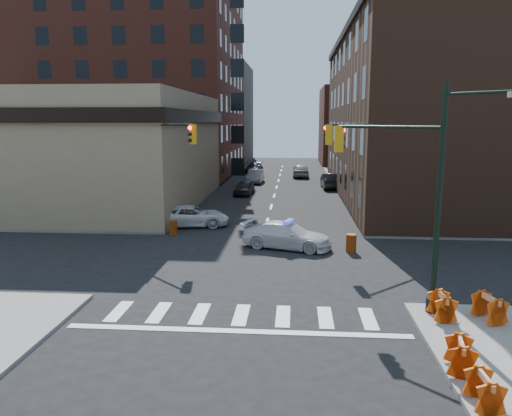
% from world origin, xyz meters
% --- Properties ---
extents(ground, '(140.00, 140.00, 0.00)m').
position_xyz_m(ground, '(0.00, 0.00, 0.00)').
color(ground, black).
rests_on(ground, ground).
extents(sidewalk_nw, '(34.00, 54.50, 0.15)m').
position_xyz_m(sidewalk_nw, '(-23.00, 32.75, 0.07)').
color(sidewalk_nw, gray).
rests_on(sidewalk_nw, ground).
extents(sidewalk_ne, '(34.00, 54.50, 0.15)m').
position_xyz_m(sidewalk_ne, '(23.00, 32.75, 0.07)').
color(sidewalk_ne, gray).
rests_on(sidewalk_ne, ground).
extents(bank_building, '(22.00, 22.00, 9.00)m').
position_xyz_m(bank_building, '(-17.00, 16.50, 4.50)').
color(bank_building, '#8D7D5C').
rests_on(bank_building, ground).
extents(apartment_block, '(25.00, 25.00, 24.00)m').
position_xyz_m(apartment_block, '(-18.50, 40.00, 12.00)').
color(apartment_block, maroon).
rests_on(apartment_block, ground).
extents(commercial_row_ne, '(14.00, 34.00, 14.00)m').
position_xyz_m(commercial_row_ne, '(13.00, 22.50, 7.00)').
color(commercial_row_ne, '#4B2D1E').
rests_on(commercial_row_ne, ground).
extents(filler_nw, '(20.00, 18.00, 16.00)m').
position_xyz_m(filler_nw, '(-16.00, 62.00, 8.00)').
color(filler_nw, brown).
rests_on(filler_nw, ground).
extents(filler_ne, '(16.00, 16.00, 12.00)m').
position_xyz_m(filler_ne, '(14.00, 58.00, 6.00)').
color(filler_ne, maroon).
rests_on(filler_ne, ground).
extents(signal_pole_se, '(5.40, 5.27, 8.00)m').
position_xyz_m(signal_pole_se, '(6.04, -5.52, 4.61)').
color(signal_pole_se, black).
rests_on(signal_pole_se, sidewalk_se).
extents(signal_pole_nw, '(3.58, 3.67, 8.00)m').
position_xyz_m(signal_pole_nw, '(-5.85, 5.34, 4.34)').
color(signal_pole_nw, black).
rests_on(signal_pole_nw, sidewalk_nw).
extents(signal_pole_ne, '(3.67, 3.58, 8.00)m').
position_xyz_m(signal_pole_ne, '(5.84, 5.35, 4.34)').
color(signal_pole_ne, black).
rests_on(signal_pole_ne, sidewalk_ne).
extents(tree_ne_near, '(3.00, 3.00, 4.85)m').
position_xyz_m(tree_ne_near, '(7.50, 26.00, 3.49)').
color(tree_ne_near, black).
rests_on(tree_ne_near, sidewalk_ne).
extents(tree_ne_far, '(3.00, 3.00, 4.85)m').
position_xyz_m(tree_ne_far, '(7.50, 34.00, 3.49)').
color(tree_ne_far, black).
rests_on(tree_ne_far, sidewalk_ne).
extents(police_car, '(5.26, 3.32, 1.42)m').
position_xyz_m(police_car, '(1.48, 2.90, 0.71)').
color(police_car, silver).
rests_on(police_car, ground).
extents(pickup, '(5.20, 3.02, 1.36)m').
position_xyz_m(pickup, '(-4.88, 8.14, 0.68)').
color(pickup, white).
rests_on(pickup, ground).
extents(parked_car_wnear, '(1.87, 3.96, 1.31)m').
position_xyz_m(parked_car_wnear, '(-2.86, 22.42, 0.66)').
color(parked_car_wnear, black).
rests_on(parked_car_wnear, ground).
extents(parked_car_wfar, '(1.79, 4.60, 1.49)m').
position_xyz_m(parked_car_wfar, '(-2.51, 31.61, 0.75)').
color(parked_car_wfar, gray).
rests_on(parked_car_wfar, ground).
extents(parked_car_wdeep, '(2.43, 4.72, 1.31)m').
position_xyz_m(parked_car_wdeep, '(-3.57, 42.82, 0.66)').
color(parked_car_wdeep, black).
rests_on(parked_car_wdeep, ground).
extents(parked_car_enear, '(1.87, 4.80, 1.56)m').
position_xyz_m(parked_car_enear, '(5.50, 27.60, 0.78)').
color(parked_car_enear, black).
rests_on(parked_car_enear, ground).
extents(parked_car_efar, '(1.96, 4.85, 1.65)m').
position_xyz_m(parked_car_efar, '(2.62, 37.89, 0.83)').
color(parked_car_efar, '#95989D').
rests_on(parked_car_efar, ground).
extents(pedestrian_a, '(0.74, 0.62, 1.73)m').
position_xyz_m(pedestrian_a, '(-8.25, 6.00, 1.02)').
color(pedestrian_a, black).
rests_on(pedestrian_a, sidewalk_nw).
extents(pedestrian_b, '(0.99, 0.80, 1.93)m').
position_xyz_m(pedestrian_b, '(-9.43, 7.03, 1.11)').
color(pedestrian_b, black).
rests_on(pedestrian_b, sidewalk_nw).
extents(pedestrian_c, '(1.19, 0.85, 1.87)m').
position_xyz_m(pedestrian_c, '(-10.19, 8.69, 1.09)').
color(pedestrian_c, '#202530').
rests_on(pedestrian_c, sidewalk_nw).
extents(barrel_road, '(0.66, 0.66, 0.97)m').
position_xyz_m(barrel_road, '(4.88, 2.31, 0.48)').
color(barrel_road, '#DA470A').
rests_on(barrel_road, ground).
extents(barrel_bank, '(0.62, 0.62, 0.89)m').
position_xyz_m(barrel_bank, '(-5.50, 5.63, 0.44)').
color(barrel_bank, orange).
rests_on(barrel_bank, ground).
extents(barricade_se_a, '(0.60, 1.17, 0.87)m').
position_xyz_m(barricade_se_a, '(6.96, -6.93, 0.59)').
color(barricade_se_a, red).
rests_on(barricade_se_a, sidewalk_se).
extents(barricade_se_b, '(0.88, 1.30, 0.89)m').
position_xyz_m(barricade_se_b, '(8.50, -7.01, 0.60)').
color(barricade_se_b, '#D15209').
rests_on(barricade_se_b, sidewalk_se).
extents(barricade_se_c, '(0.79, 1.26, 0.88)m').
position_xyz_m(barricade_se_c, '(6.40, -10.64, 0.59)').
color(barricade_se_c, red).
rests_on(barricade_se_c, sidewalk_se).
extents(barricade_se_e, '(0.56, 1.08, 0.80)m').
position_xyz_m(barricade_se_e, '(6.41, -12.35, 0.55)').
color(barricade_se_e, '#C85809').
rests_on(barricade_se_e, sidewalk_se).
extents(barricade_nw_a, '(1.13, 0.58, 0.84)m').
position_xyz_m(barricade_nw_a, '(-6.74, 6.34, 0.57)').
color(barricade_nw_a, red).
rests_on(barricade_nw_a, sidewalk_nw).
extents(barricade_nw_b, '(1.11, 0.61, 0.81)m').
position_xyz_m(barricade_nw_b, '(-9.40, 7.08, 0.55)').
color(barricade_nw_b, red).
rests_on(barricade_nw_b, sidewalk_nw).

